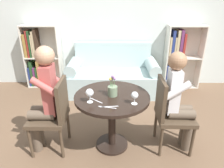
{
  "coord_description": "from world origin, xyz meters",
  "views": [
    {
      "loc": [
        0.02,
        -2.02,
        1.74
      ],
      "look_at": [
        0.0,
        0.05,
        0.83
      ],
      "focal_mm": 32.0,
      "sensor_mm": 36.0,
      "label": 1
    }
  ],
  "objects_px": {
    "couch": "(113,76)",
    "person_left": "(44,99)",
    "chair_right": "(169,112)",
    "flower_vase": "(113,90)",
    "person_right": "(179,101)",
    "bookshelf_right": "(178,56)",
    "bookshelf_left": "(39,58)",
    "chair_left": "(54,113)",
    "wine_glass_left": "(90,93)",
    "wine_glass_right": "(135,96)"
  },
  "relations": [
    {
      "from": "person_left",
      "to": "wine_glass_right",
      "type": "distance_m",
      "value": 1.02
    },
    {
      "from": "chair_right",
      "to": "wine_glass_left",
      "type": "xyz_separation_m",
      "value": [
        -0.91,
        -0.16,
        0.32
      ]
    },
    {
      "from": "bookshelf_right",
      "to": "person_left",
      "type": "distance_m",
      "value": 2.82
    },
    {
      "from": "bookshelf_right",
      "to": "flower_vase",
      "type": "relative_size",
      "value": 4.95
    },
    {
      "from": "wine_glass_left",
      "to": "wine_glass_right",
      "type": "distance_m",
      "value": 0.47
    },
    {
      "from": "person_right",
      "to": "wine_glass_right",
      "type": "bearing_deg",
      "value": 110.11
    },
    {
      "from": "bookshelf_right",
      "to": "bookshelf_left",
      "type": "bearing_deg",
      "value": -179.99
    },
    {
      "from": "chair_right",
      "to": "person_right",
      "type": "height_order",
      "value": "person_right"
    },
    {
      "from": "couch",
      "to": "person_right",
      "type": "distance_m",
      "value": 1.82
    },
    {
      "from": "bookshelf_right",
      "to": "chair_left",
      "type": "bearing_deg",
      "value": -135.93
    },
    {
      "from": "chair_left",
      "to": "person_left",
      "type": "bearing_deg",
      "value": -90.14
    },
    {
      "from": "wine_glass_left",
      "to": "couch",
      "type": "bearing_deg",
      "value": 82.54
    },
    {
      "from": "chair_right",
      "to": "person_right",
      "type": "bearing_deg",
      "value": -90.55
    },
    {
      "from": "person_right",
      "to": "wine_glass_right",
      "type": "height_order",
      "value": "person_right"
    },
    {
      "from": "couch",
      "to": "wine_glass_left",
      "type": "relative_size",
      "value": 11.11
    },
    {
      "from": "person_left",
      "to": "flower_vase",
      "type": "xyz_separation_m",
      "value": [
        0.77,
        0.04,
        0.1
      ]
    },
    {
      "from": "chair_right",
      "to": "flower_vase",
      "type": "relative_size",
      "value": 3.58
    },
    {
      "from": "chair_right",
      "to": "person_left",
      "type": "xyz_separation_m",
      "value": [
        -1.44,
        -0.04,
        0.19
      ]
    },
    {
      "from": "couch",
      "to": "person_left",
      "type": "height_order",
      "value": "person_left"
    },
    {
      "from": "wine_glass_right",
      "to": "chair_right",
      "type": "bearing_deg",
      "value": 23.12
    },
    {
      "from": "bookshelf_left",
      "to": "flower_vase",
      "type": "height_order",
      "value": "bookshelf_left"
    },
    {
      "from": "person_left",
      "to": "flower_vase",
      "type": "relative_size",
      "value": 5.1
    },
    {
      "from": "person_right",
      "to": "wine_glass_left",
      "type": "relative_size",
      "value": 7.9
    },
    {
      "from": "chair_left",
      "to": "person_right",
      "type": "height_order",
      "value": "person_right"
    },
    {
      "from": "bookshelf_right",
      "to": "chair_left",
      "type": "xyz_separation_m",
      "value": [
        -1.98,
        -1.92,
        -0.14
      ]
    },
    {
      "from": "couch",
      "to": "chair_left",
      "type": "relative_size",
      "value": 1.9
    },
    {
      "from": "chair_right",
      "to": "person_left",
      "type": "bearing_deg",
      "value": 92.4
    },
    {
      "from": "wine_glass_right",
      "to": "flower_vase",
      "type": "xyz_separation_m",
      "value": [
        -0.23,
        0.19,
        -0.02
      ]
    },
    {
      "from": "bookshelf_left",
      "to": "wine_glass_left",
      "type": "bearing_deg",
      "value": -58.21
    },
    {
      "from": "bookshelf_left",
      "to": "chair_right",
      "type": "height_order",
      "value": "bookshelf_left"
    },
    {
      "from": "couch",
      "to": "chair_right",
      "type": "relative_size",
      "value": 1.9
    },
    {
      "from": "person_left",
      "to": "wine_glass_right",
      "type": "xyz_separation_m",
      "value": [
        1.0,
        -0.15,
        0.12
      ]
    },
    {
      "from": "person_right",
      "to": "wine_glass_left",
      "type": "height_order",
      "value": "person_right"
    },
    {
      "from": "bookshelf_right",
      "to": "wine_glass_left",
      "type": "xyz_separation_m",
      "value": [
        -1.54,
        -2.04,
        0.18
      ]
    },
    {
      "from": "chair_left",
      "to": "wine_glass_right",
      "type": "height_order",
      "value": "chair_left"
    },
    {
      "from": "bookshelf_left",
      "to": "person_right",
      "type": "bearing_deg",
      "value": -39.8
    },
    {
      "from": "wine_glass_left",
      "to": "person_left",
      "type": "bearing_deg",
      "value": 167.71
    },
    {
      "from": "wine_glass_left",
      "to": "flower_vase",
      "type": "height_order",
      "value": "flower_vase"
    },
    {
      "from": "chair_left",
      "to": "chair_right",
      "type": "height_order",
      "value": "same"
    },
    {
      "from": "bookshelf_left",
      "to": "person_right",
      "type": "distance_m",
      "value": 2.94
    },
    {
      "from": "chair_left",
      "to": "chair_right",
      "type": "bearing_deg",
      "value": 91.91
    },
    {
      "from": "chair_right",
      "to": "wine_glass_left",
      "type": "height_order",
      "value": "chair_right"
    },
    {
      "from": "person_right",
      "to": "flower_vase",
      "type": "distance_m",
      "value": 0.77
    },
    {
      "from": "chair_left",
      "to": "chair_right",
      "type": "xyz_separation_m",
      "value": [
        1.35,
        0.04,
        0.0
      ]
    },
    {
      "from": "chair_left",
      "to": "wine_glass_left",
      "type": "distance_m",
      "value": 0.56
    },
    {
      "from": "wine_glass_left",
      "to": "bookshelf_left",
      "type": "bearing_deg",
      "value": 121.79
    },
    {
      "from": "couch",
      "to": "bookshelf_right",
      "type": "distance_m",
      "value": 1.37
    },
    {
      "from": "couch",
      "to": "person_left",
      "type": "xyz_separation_m",
      "value": [
        -0.76,
        -1.66,
        0.37
      ]
    },
    {
      "from": "chair_left",
      "to": "wine_glass_right",
      "type": "relative_size",
      "value": 6.5
    },
    {
      "from": "bookshelf_right",
      "to": "chair_right",
      "type": "height_order",
      "value": "bookshelf_right"
    }
  ]
}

